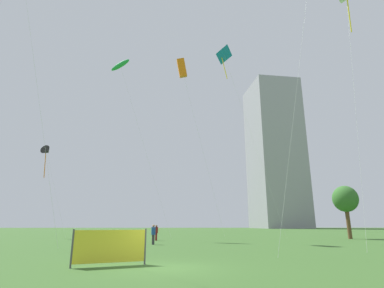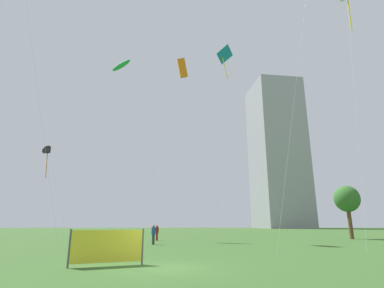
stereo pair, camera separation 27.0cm
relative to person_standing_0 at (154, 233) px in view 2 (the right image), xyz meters
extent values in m
plane|color=#335623|center=(1.98, -14.83, -1.00)|extent=(280.00, 280.00, 0.00)
cylinder|color=#2D2D33|center=(0.04, -0.07, -0.58)|extent=(0.16, 0.16, 0.84)
cylinder|color=#2D2D33|center=(-0.04, 0.07, -0.58)|extent=(0.16, 0.16, 0.84)
cylinder|color=#1E478C|center=(0.00, 0.00, 0.17)|extent=(0.39, 0.39, 0.67)
sphere|color=#997051|center=(0.00, 0.00, 0.62)|extent=(0.23, 0.23, 0.23)
cylinder|color=maroon|center=(-0.35, 6.67, -0.60)|extent=(0.15, 0.15, 0.82)
cylinder|color=maroon|center=(-0.29, 6.83, -0.60)|extent=(0.15, 0.15, 0.82)
cylinder|color=maroon|center=(-0.32, 6.75, 0.13)|extent=(0.37, 0.37, 0.65)
sphere|color=brown|center=(-0.32, 6.75, 0.57)|extent=(0.22, 0.22, 0.22)
cylinder|color=silver|center=(16.29, -6.63, 10.21)|extent=(3.33, 3.05, 22.43)
cylinder|color=yellow|center=(17.95, -5.11, 19.44)|extent=(0.16, 0.33, 3.37)
cylinder|color=silver|center=(11.66, 8.10, 10.74)|extent=(7.44, 2.74, 23.49)
pyramid|color=blue|center=(7.95, 6.75, 22.52)|extent=(1.89, 2.47, 0.88)
cylinder|color=yellow|center=(7.95, 6.74, 20.52)|extent=(0.67, 0.41, 3.28)
cylinder|color=silver|center=(-9.38, -6.59, 13.50)|extent=(5.52, 4.24, 29.01)
cylinder|color=silver|center=(11.43, -10.34, 15.98)|extent=(7.16, 1.66, 33.96)
cylinder|color=silver|center=(-2.76, 11.08, 11.22)|extent=(8.04, 0.81, 24.46)
ellipsoid|color=green|center=(-6.77, 11.48, 23.45)|extent=(3.31, 2.08, 1.68)
cylinder|color=silver|center=(5.14, 8.15, 9.58)|extent=(5.55, 3.81, 21.18)
cube|color=orange|center=(2.37, 6.25, 20.17)|extent=(1.37, 1.40, 2.56)
cylinder|color=silver|center=(-14.79, 13.30, 4.99)|extent=(4.66, 1.78, 11.99)
cone|color=black|center=(-17.11, 14.18, 10.98)|extent=(1.61, 1.61, 1.61)
cylinder|color=orange|center=(-17.11, 14.18, 8.90)|extent=(0.10, 0.53, 3.55)
cylinder|color=brown|center=(23.46, 9.91, 0.91)|extent=(0.48, 0.48, 3.82)
ellipsoid|color=#336628|center=(23.46, 9.91, 3.91)|extent=(3.12, 3.12, 3.31)
cube|color=#939399|center=(44.81, 105.28, 32.45)|extent=(22.68, 25.62, 66.91)
cylinder|color=#4C4C4C|center=(0.94, -13.64, -0.21)|extent=(0.08, 0.08, 1.58)
cylinder|color=#4C4C4C|center=(-2.00, -14.81, -0.21)|extent=(0.08, 0.08, 1.58)
cube|color=yellow|center=(-0.53, -14.23, -0.16)|extent=(2.95, 1.20, 1.38)
camera|label=1|loc=(2.70, -28.30, 0.79)|focal=27.95mm
camera|label=2|loc=(2.97, -28.30, 0.79)|focal=27.95mm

